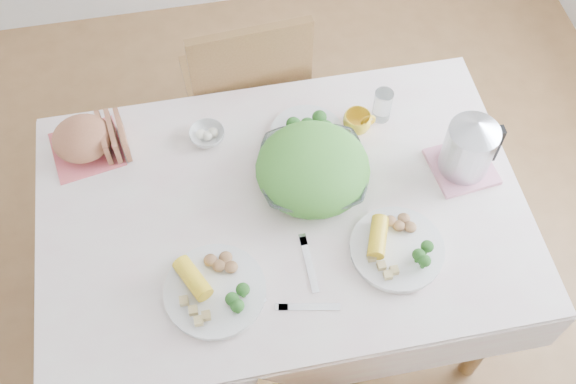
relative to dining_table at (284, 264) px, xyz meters
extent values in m
plane|color=brown|center=(0.00, 0.00, -0.38)|extent=(3.60, 3.60, 0.00)
cube|color=brown|center=(0.00, 0.00, 0.00)|extent=(1.40, 0.90, 0.75)
cube|color=white|center=(0.00, 0.00, 0.38)|extent=(1.50, 1.00, 0.01)
cube|color=brown|center=(-0.02, 0.74, 0.09)|extent=(0.48, 0.48, 0.99)
imported|color=white|center=(0.11, 0.09, 0.43)|extent=(0.37, 0.37, 0.08)
cylinder|color=white|center=(-0.24, -0.24, 0.40)|extent=(0.32, 0.32, 0.02)
cylinder|color=white|center=(0.30, -0.21, 0.40)|extent=(0.40, 0.40, 0.02)
cylinder|color=beige|center=(0.13, 0.25, 0.40)|extent=(0.26, 0.26, 0.02)
cube|color=#D8585C|center=(-0.59, 0.34, 0.39)|extent=(0.25, 0.25, 0.00)
ellipsoid|color=#935739|center=(-0.59, 0.34, 0.45)|extent=(0.21, 0.20, 0.12)
imported|color=white|center=(-0.19, 0.31, 0.41)|extent=(0.13, 0.13, 0.04)
imported|color=yellow|center=(0.30, 0.26, 0.42)|extent=(0.10, 0.10, 0.07)
cylinder|color=white|center=(0.39, 0.29, 0.45)|extent=(0.08, 0.08, 0.12)
cube|color=pink|center=(0.59, 0.04, 0.40)|extent=(0.21, 0.21, 0.02)
cylinder|color=#B2B5BA|center=(0.59, 0.04, 0.51)|extent=(0.18, 0.18, 0.22)
cube|color=silver|center=(-0.15, -0.23, 0.39)|extent=(0.11, 0.14, 0.00)
cube|color=silver|center=(0.04, -0.20, 0.39)|extent=(0.02, 0.19, 0.00)
cube|color=silver|center=(0.01, -0.33, 0.39)|extent=(0.18, 0.05, 0.00)
camera|label=1|loc=(-0.18, -1.05, 2.18)|focal=42.00mm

